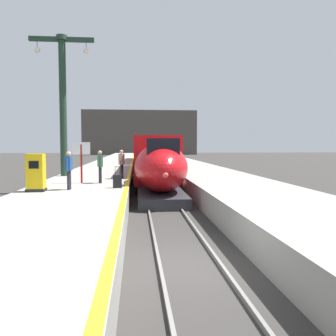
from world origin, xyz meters
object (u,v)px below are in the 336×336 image
(passenger_far_waiting, at_px, (122,162))
(rolling_suitcase, at_px, (117,181))
(passenger_mid_platform, at_px, (100,164))
(ticket_machine_yellow, at_px, (36,174))
(station_column_mid, at_px, (63,92))
(highspeed_train_main, at_px, (150,156))
(departure_info_board, at_px, (81,154))
(passenger_near_edge, at_px, (69,167))

(passenger_far_waiting, height_order, rolling_suitcase, passenger_far_waiting)
(passenger_mid_platform, bearing_deg, passenger_far_waiting, 66.55)
(ticket_machine_yellow, bearing_deg, rolling_suitcase, 15.49)
(station_column_mid, xyz_separation_m, rolling_suitcase, (3.73, -6.67, -5.03))
(highspeed_train_main, relative_size, departure_info_board, 17.75)
(station_column_mid, height_order, passenger_mid_platform, station_column_mid)
(rolling_suitcase, height_order, ticket_machine_yellow, ticket_machine_yellow)
(highspeed_train_main, height_order, departure_info_board, highspeed_train_main)
(departure_info_board, bearing_deg, ticket_machine_yellow, -113.91)
(passenger_near_edge, bearing_deg, ticket_machine_yellow, -159.50)
(station_column_mid, relative_size, passenger_near_edge, 5.22)
(passenger_near_edge, height_order, rolling_suitcase, passenger_near_edge)
(passenger_mid_platform, xyz_separation_m, departure_info_board, (-0.97, 0.12, 0.52))
(departure_info_board, bearing_deg, passenger_near_edge, -92.77)
(station_column_mid, distance_m, passenger_far_waiting, 6.14)
(highspeed_train_main, distance_m, station_column_mid, 13.22)
(highspeed_train_main, distance_m, ticket_machine_yellow, 19.38)
(passenger_near_edge, distance_m, passenger_far_waiting, 5.35)
(station_column_mid, xyz_separation_m, ticket_machine_yellow, (0.35, -7.60, -4.59))
(ticket_machine_yellow, bearing_deg, passenger_mid_platform, 52.24)
(highspeed_train_main, bearing_deg, ticket_machine_yellow, -106.64)
(highspeed_train_main, distance_m, passenger_far_waiting, 13.34)
(highspeed_train_main, relative_size, passenger_near_edge, 22.27)
(passenger_mid_platform, bearing_deg, rolling_suitcase, -65.08)
(highspeed_train_main, bearing_deg, rolling_suitcase, -97.03)
(passenger_mid_platform, xyz_separation_m, passenger_far_waiting, (1.01, 2.33, 0.00))
(highspeed_train_main, xyz_separation_m, ticket_machine_yellow, (-5.55, -18.57, -0.14))
(passenger_near_edge, xyz_separation_m, ticket_machine_yellow, (-1.28, -0.48, -0.25))
(passenger_mid_platform, relative_size, passenger_far_waiting, 1.00)
(station_column_mid, distance_m, rolling_suitcase, 9.15)
(passenger_near_edge, bearing_deg, departure_info_board, 87.23)
(highspeed_train_main, bearing_deg, departure_info_board, -105.05)
(rolling_suitcase, bearing_deg, ticket_machine_yellow, -164.51)
(highspeed_train_main, relative_size, rolling_suitcase, 38.32)
(highspeed_train_main, distance_m, passenger_mid_platform, 15.81)
(passenger_near_edge, bearing_deg, passenger_far_waiting, 66.82)
(highspeed_train_main, height_order, ticket_machine_yellow, highspeed_train_main)
(passenger_mid_platform, height_order, departure_info_board, departure_info_board)
(highspeed_train_main, bearing_deg, passenger_far_waiting, -99.31)
(rolling_suitcase, bearing_deg, passenger_mid_platform, 114.92)
(ticket_machine_yellow, height_order, departure_info_board, departure_info_board)
(passenger_near_edge, height_order, passenger_mid_platform, same)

